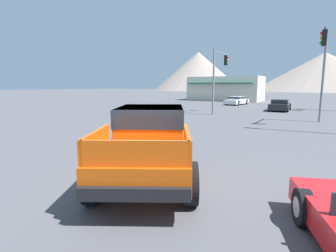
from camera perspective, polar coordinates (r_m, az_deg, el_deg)
ground_plane at (r=7.21m, az=-4.46°, el=-11.65°), size 320.00×320.00×0.00m
orange_pickup_truck at (r=7.38m, az=-4.09°, el=-2.35°), size 4.37×5.46×1.89m
parked_car_dark at (r=28.99m, az=23.19°, el=4.24°), size 2.07×4.37×1.13m
parked_car_white at (r=36.25m, az=14.71°, el=5.41°), size 2.18×4.61×1.11m
traffic_light_main at (r=19.84m, az=30.77°, el=12.30°), size 0.38×3.30×6.00m
traffic_light_crosswalk at (r=24.38m, az=11.13°, el=11.89°), size 0.38×3.36×5.63m
storefront_building at (r=46.08m, az=12.31°, el=7.94°), size 12.03×6.03×4.00m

